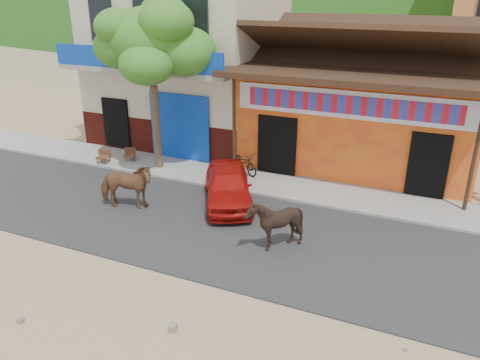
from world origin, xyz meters
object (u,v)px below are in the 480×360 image
at_px(cow_dark, 275,223).
at_px(scooter, 243,162).
at_px(red_car, 228,185).
at_px(tree, 154,86).
at_px(cafe_chair_left, 102,151).
at_px(cafe_chair_right, 129,150).
at_px(cow_tan, 126,186).

relative_size(cow_dark, scooter, 0.93).
bearing_deg(red_car, scooter, 74.09).
xyz_separation_m(tree, cafe_chair_left, (-2.16, -0.50, -2.54)).
bearing_deg(scooter, red_car, -139.53).
xyz_separation_m(red_car, cafe_chair_right, (-5.00, 1.78, -0.07)).
relative_size(cow_tan, cafe_chair_left, 1.88).
bearing_deg(red_car, cafe_chair_right, 132.48).
relative_size(tree, red_car, 1.73).
bearing_deg(cafe_chair_left, cow_tan, -53.34).
xyz_separation_m(cow_dark, red_car, (-2.25, 2.00, -0.12)).
height_order(cow_tan, cow_dark, cow_tan).
xyz_separation_m(cow_tan, cow_dark, (4.90, -0.41, -0.02)).
height_order(red_car, cafe_chair_right, red_car).
height_order(tree, cafe_chair_left, tree).
xyz_separation_m(tree, scooter, (3.10, 0.70, -2.60)).
bearing_deg(cow_tan, tree, -2.04).
height_order(red_car, cafe_chair_left, red_car).
bearing_deg(cafe_chair_right, cow_dark, -55.59).
distance_m(tree, scooter, 4.11).
xyz_separation_m(cow_tan, scooter, (2.16, 3.95, -0.25)).
bearing_deg(scooter, cafe_chair_right, 125.77).
bearing_deg(tree, scooter, 12.73).
relative_size(tree, cafe_chair_left, 6.52).
bearing_deg(cow_tan, cafe_chair_left, 30.27).
relative_size(tree, cow_dark, 4.23).
bearing_deg(cow_tan, red_car, -77.35).
bearing_deg(cow_tan, cow_dark, -112.99).
relative_size(red_car, scooter, 2.28).
xyz_separation_m(red_car, cafe_chair_left, (-5.76, 1.16, -0.05)).
bearing_deg(tree, cafe_chair_left, -166.99).
bearing_deg(scooter, cow_dark, -119.26).
bearing_deg(red_car, tree, 127.38).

